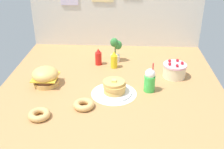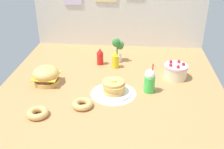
% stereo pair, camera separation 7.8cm
% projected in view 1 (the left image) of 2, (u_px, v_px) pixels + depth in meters
% --- Properties ---
extents(ground_plane, '(1.96, 2.16, 0.02)m').
position_uv_depth(ground_plane, '(111.00, 91.00, 2.38)').
color(ground_plane, '#B27F4C').
extents(back_wall, '(1.96, 0.04, 0.96)m').
position_uv_depth(back_wall, '(116.00, 5.00, 3.11)').
color(back_wall, beige).
rests_on(back_wall, ground_plane).
extents(doily_mat, '(0.38, 0.38, 0.00)m').
position_uv_depth(doily_mat, '(114.00, 93.00, 2.33)').
color(doily_mat, white).
rests_on(doily_mat, ground_plane).
extents(burger, '(0.23, 0.23, 0.17)m').
position_uv_depth(burger, '(45.00, 77.00, 2.43)').
color(burger, '#DBA859').
rests_on(burger, ground_plane).
extents(pancake_stack, '(0.30, 0.30, 0.13)m').
position_uv_depth(pancake_stack, '(114.00, 88.00, 2.31)').
color(pancake_stack, white).
rests_on(pancake_stack, doily_mat).
extents(layer_cake, '(0.22, 0.22, 0.16)m').
position_uv_depth(layer_cake, '(174.00, 70.00, 2.57)').
color(layer_cake, beige).
rests_on(layer_cake, ground_plane).
extents(ketchup_bottle, '(0.07, 0.07, 0.17)m').
position_uv_depth(ketchup_bottle, '(98.00, 57.00, 2.81)').
color(ketchup_bottle, red).
rests_on(ketchup_bottle, ground_plane).
extents(mustard_bottle, '(0.07, 0.07, 0.17)m').
position_uv_depth(mustard_bottle, '(114.00, 60.00, 2.75)').
color(mustard_bottle, yellow).
rests_on(mustard_bottle, ground_plane).
extents(cream_soda_cup, '(0.10, 0.10, 0.26)m').
position_uv_depth(cream_soda_cup, '(150.00, 80.00, 2.32)').
color(cream_soda_cup, green).
rests_on(cream_soda_cup, ground_plane).
extents(donut_pink_glaze, '(0.16, 0.16, 0.05)m').
position_uv_depth(donut_pink_glaze, '(39.00, 114.00, 2.01)').
color(donut_pink_glaze, tan).
rests_on(donut_pink_glaze, ground_plane).
extents(donut_chocolate, '(0.16, 0.16, 0.05)m').
position_uv_depth(donut_chocolate, '(84.00, 105.00, 2.13)').
color(donut_chocolate, tan).
rests_on(donut_chocolate, ground_plane).
extents(potted_plant, '(0.12, 0.11, 0.27)m').
position_uv_depth(potted_plant, '(115.00, 49.00, 2.85)').
color(potted_plant, white).
rests_on(potted_plant, ground_plane).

